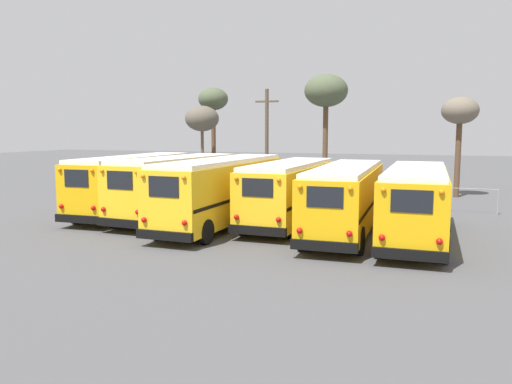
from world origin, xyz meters
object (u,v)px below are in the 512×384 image
(school_bus_4, at_px, (346,196))
(bare_tree_0, at_px, (213,102))
(school_bus_0, at_px, (135,182))
(bare_tree_1, at_px, (326,92))
(school_bus_1, at_px, (177,185))
(bare_tree_3, at_px, (460,114))
(utility_pole, at_px, (267,138))
(bare_tree_2, at_px, (202,119))
(school_bus_5, at_px, (416,201))
(school_bus_2, at_px, (223,189))
(school_bus_3, at_px, (290,190))

(school_bus_4, distance_m, bare_tree_0, 24.42)
(bare_tree_0, bearing_deg, school_bus_0, -79.87)
(school_bus_0, bearing_deg, bare_tree_1, 70.32)
(school_bus_4, relative_size, bare_tree_1, 1.14)
(school_bus_1, bearing_deg, bare_tree_3, 45.33)
(utility_pole, height_order, bare_tree_2, utility_pole)
(school_bus_5, bearing_deg, bare_tree_1, 111.99)
(school_bus_4, distance_m, bare_tree_1, 21.63)
(school_bus_4, height_order, bare_tree_0, bare_tree_0)
(school_bus_0, height_order, bare_tree_0, bare_tree_0)
(school_bus_0, height_order, bare_tree_1, bare_tree_1)
(school_bus_0, height_order, school_bus_1, school_bus_1)
(bare_tree_1, bearing_deg, school_bus_4, -75.25)
(bare_tree_2, distance_m, bare_tree_3, 19.93)
(school_bus_2, bearing_deg, utility_pole, 99.99)
(bare_tree_0, relative_size, bare_tree_2, 1.26)
(bare_tree_0, relative_size, bare_tree_3, 1.21)
(school_bus_2, relative_size, bare_tree_3, 1.58)
(utility_pole, distance_m, bare_tree_2, 6.80)
(bare_tree_0, distance_m, bare_tree_2, 3.19)
(school_bus_5, bearing_deg, bare_tree_0, 133.65)
(school_bus_2, distance_m, school_bus_4, 5.99)
(school_bus_1, height_order, utility_pole, utility_pole)
(school_bus_2, relative_size, bare_tree_1, 1.17)
(school_bus_4, relative_size, bare_tree_2, 1.60)
(school_bus_2, distance_m, school_bus_3, 3.34)
(utility_pole, xyz_separation_m, bare_tree_3, (13.57, 1.26, 1.75))
(school_bus_1, bearing_deg, utility_pole, 87.62)
(school_bus_1, relative_size, bare_tree_3, 1.39)
(bare_tree_1, bearing_deg, school_bus_3, -83.04)
(school_bus_4, distance_m, school_bus_5, 3.03)
(school_bus_4, relative_size, bare_tree_3, 1.55)
(school_bus_0, relative_size, school_bus_5, 1.02)
(school_bus_1, relative_size, bare_tree_2, 1.44)
(school_bus_0, distance_m, bare_tree_1, 20.79)
(school_bus_0, xyz_separation_m, bare_tree_1, (6.69, 18.71, 6.09))
(bare_tree_1, bearing_deg, utility_pole, -116.75)
(bare_tree_1, bearing_deg, bare_tree_3, -25.73)
(school_bus_2, height_order, school_bus_3, school_bus_2)
(school_bus_1, xyz_separation_m, bare_tree_1, (3.70, 19.28, 6.07))
(school_bus_4, bearing_deg, school_bus_5, -8.38)
(school_bus_2, xyz_separation_m, bare_tree_0, (-9.04, 18.62, 5.36))
(school_bus_4, xyz_separation_m, bare_tree_2, (-14.79, 15.68, 3.90))
(school_bus_3, height_order, bare_tree_3, bare_tree_3)
(school_bus_0, distance_m, utility_pole, 13.13)
(school_bus_0, xyz_separation_m, bare_tree_3, (17.10, 13.70, 4.03))
(school_bus_4, xyz_separation_m, bare_tree_3, (5.12, 15.04, 4.11))
(school_bus_0, bearing_deg, school_bus_3, -0.10)
(school_bus_5, distance_m, bare_tree_0, 26.68)
(school_bus_4, height_order, utility_pole, utility_pole)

